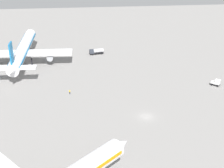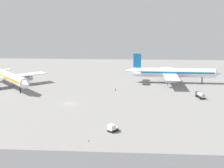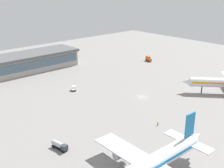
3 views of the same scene
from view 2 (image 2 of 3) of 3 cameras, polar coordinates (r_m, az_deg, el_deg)
ground at (r=121.17m, az=-8.24°, el=-3.80°), size 288.00×288.00×0.00m
airplane_at_gate at (r=162.09m, az=11.63°, el=2.18°), size 52.01×41.64×15.84m
airplane_taxiing at (r=157.33m, az=-19.50°, el=1.41°), size 38.81×41.73×15.63m
fuel_truck at (r=134.19m, az=16.70°, el=-2.03°), size 3.10×6.54×2.50m
baggage_tug at (r=90.18m, az=0.07°, el=-8.52°), size 3.58×3.75×2.30m
ground_crew_worker at (r=141.99m, az=0.63°, el=-0.97°), size 0.52×0.52×1.67m
safety_cone_near_gate at (r=83.78m, az=-4.60°, el=-10.85°), size 0.44×0.44×0.60m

